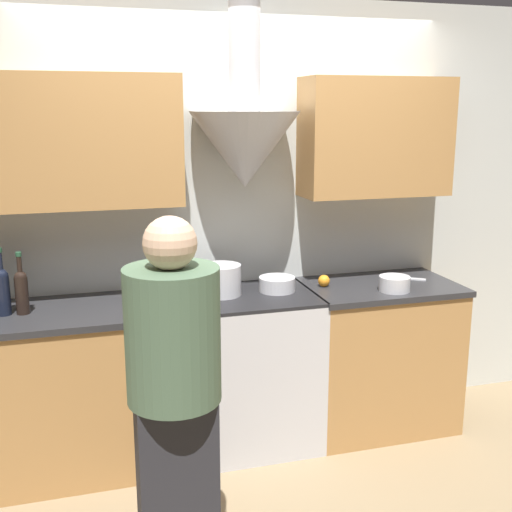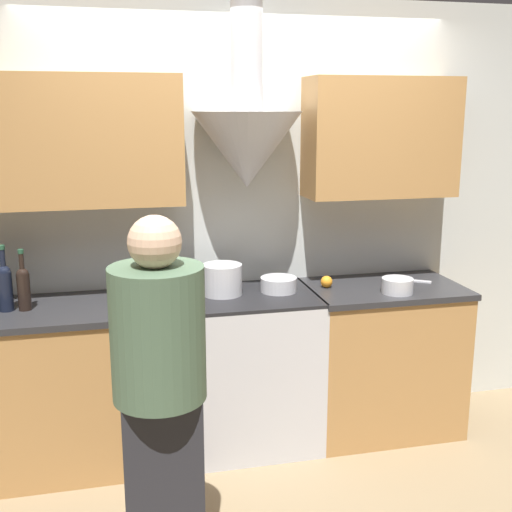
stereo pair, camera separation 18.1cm
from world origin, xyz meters
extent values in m
plane|color=#847051|center=(0.00, 0.00, 0.00)|extent=(12.00, 12.00, 0.00)
cube|color=silver|center=(0.00, 0.68, 1.30)|extent=(8.40, 0.06, 2.60)
cone|color=silver|center=(0.00, 0.47, 1.74)|extent=(0.63, 0.63, 0.43)
cylinder|color=silver|center=(0.00, 0.47, 2.25)|extent=(0.18, 0.18, 0.60)
cube|color=#B27F47|center=(-1.03, 0.50, 1.80)|extent=(1.32, 0.32, 0.70)
cube|color=#B27F47|center=(0.82, 0.50, 1.80)|extent=(0.90, 0.32, 0.70)
cube|color=#B27F47|center=(-1.03, 0.35, 0.44)|extent=(1.32, 0.60, 0.89)
cube|color=#28282B|center=(-1.03, 0.35, 0.91)|extent=(1.35, 0.62, 0.03)
cube|color=#B27F47|center=(0.82, 0.35, 0.44)|extent=(0.90, 0.60, 0.89)
cube|color=#28282B|center=(0.82, 0.35, 0.91)|extent=(0.93, 0.62, 0.03)
cube|color=silver|center=(0.00, 0.35, 0.45)|extent=(0.74, 0.60, 0.90)
cube|color=black|center=(0.00, 0.05, 0.42)|extent=(0.52, 0.01, 0.41)
cube|color=black|center=(0.00, 0.35, 0.91)|extent=(0.74, 0.60, 0.02)
cube|color=silver|center=(0.00, 0.62, 0.85)|extent=(0.74, 0.06, 0.10)
cylinder|color=black|center=(-1.33, 0.35, 1.03)|extent=(0.08, 0.08, 0.21)
sphere|color=black|center=(-1.33, 0.35, 1.13)|extent=(0.08, 0.08, 0.08)
cylinder|color=black|center=(-1.33, 0.35, 1.20)|extent=(0.03, 0.03, 0.11)
cylinder|color=#234C33|center=(-1.33, 0.35, 1.27)|extent=(0.03, 0.03, 0.02)
cylinder|color=black|center=(-1.24, 0.34, 1.02)|extent=(0.07, 0.07, 0.20)
sphere|color=black|center=(-1.24, 0.34, 1.12)|extent=(0.07, 0.07, 0.07)
cylinder|color=black|center=(-1.24, 0.34, 1.18)|extent=(0.03, 0.03, 0.10)
cylinder|color=#234C33|center=(-1.24, 0.34, 1.24)|extent=(0.03, 0.03, 0.02)
cylinder|color=silver|center=(-0.17, 0.39, 1.01)|extent=(0.23, 0.23, 0.18)
cylinder|color=silver|center=(0.17, 0.38, 0.97)|extent=(0.21, 0.21, 0.08)
sphere|color=orange|center=(0.47, 0.39, 0.96)|extent=(0.07, 0.07, 0.07)
cylinder|color=silver|center=(0.83, 0.19, 0.97)|extent=(0.18, 0.18, 0.09)
cube|color=silver|center=(1.06, 0.39, 0.93)|extent=(0.16, 0.12, 0.01)
cube|color=black|center=(0.94, 0.46, 0.93)|extent=(0.10, 0.08, 0.01)
cube|color=#28282D|center=(-0.62, -0.76, 0.43)|extent=(0.31, 0.20, 0.86)
cylinder|color=#4C664C|center=(-0.62, -0.76, 1.13)|extent=(0.37, 0.37, 0.53)
sphere|color=#E0B28E|center=(-0.62, -0.76, 1.49)|extent=(0.20, 0.20, 0.20)
camera|label=1|loc=(-0.96, -3.07, 1.97)|focal=45.00mm
camera|label=2|loc=(-0.78, -3.11, 1.97)|focal=45.00mm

